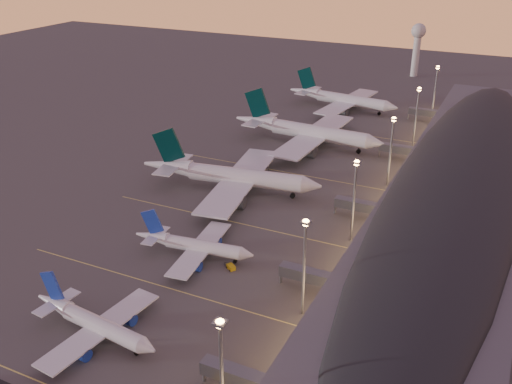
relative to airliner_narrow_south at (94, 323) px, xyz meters
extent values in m
plane|color=#3D3B39|center=(4.07, 28.17, -3.41)|extent=(700.00, 700.00, 0.00)
cylinder|color=silver|center=(3.18, -0.35, 0.06)|extent=(23.06, 6.35, 3.88)
cone|color=silver|center=(16.32, -1.80, 0.06)|extent=(4.08, 4.26, 3.88)
cone|color=silver|center=(-13.25, 1.46, 0.55)|extent=(10.65, 4.98, 3.88)
cube|color=silver|center=(2.08, -0.23, -0.62)|extent=(10.15, 33.17, 0.43)
cylinder|color=#1A3397|center=(3.60, 6.83, -1.93)|extent=(5.43, 3.45, 2.91)
cylinder|color=#1A3397|center=(2.03, -7.45, -1.93)|extent=(5.43, 3.45, 2.91)
cube|color=#1A3397|center=(-12.73, 1.41, 5.57)|extent=(7.12, 1.36, 8.41)
cube|color=silver|center=(-12.00, 1.33, 1.13)|extent=(4.94, 12.08, 0.27)
cylinder|color=black|center=(12.68, -1.40, -2.64)|extent=(0.34, 0.34, 1.53)
cylinder|color=black|center=(12.68, -1.40, -2.86)|extent=(1.15, 0.79, 1.09)
cylinder|color=black|center=(1.65, 2.55, -2.64)|extent=(0.34, 0.34, 1.53)
cylinder|color=black|center=(1.65, 2.55, -2.86)|extent=(1.15, 0.79, 1.09)
cylinder|color=black|center=(1.06, -2.85, -2.64)|extent=(0.34, 0.34, 1.53)
cylinder|color=black|center=(1.06, -2.85, -2.86)|extent=(1.15, 0.79, 1.09)
cylinder|color=silver|center=(5.33, 40.42, 0.01)|extent=(22.73, 6.49, 3.82)
cone|color=silver|center=(18.26, 41.99, 0.01)|extent=(4.05, 4.23, 3.82)
cone|color=silver|center=(-10.83, 38.46, 0.49)|extent=(10.52, 5.01, 3.82)
cube|color=silver|center=(4.25, 40.29, -0.66)|extent=(10.34, 32.71, 0.42)
cylinder|color=#1A3397|center=(4.12, 47.40, -1.95)|extent=(5.37, 3.45, 2.86)
cylinder|color=#1A3397|center=(5.82, 33.35, -1.95)|extent=(5.37, 3.45, 2.86)
cube|color=#1A3397|center=(-10.33, 38.52, 5.44)|extent=(7.01, 1.41, 8.29)
cube|color=silver|center=(-9.61, 38.61, 1.06)|extent=(4.99, 11.93, 0.27)
cylinder|color=black|center=(14.68, 41.55, -2.65)|extent=(0.34, 0.34, 1.51)
cylinder|color=black|center=(14.68, 41.55, -2.87)|extent=(1.14, 0.79, 1.07)
cylinder|color=black|center=(3.21, 42.85, -2.65)|extent=(0.34, 0.34, 1.51)
cylinder|color=black|center=(3.21, 42.85, -2.87)|extent=(1.14, 0.79, 1.07)
cylinder|color=black|center=(3.85, 37.55, -2.65)|extent=(0.34, 0.34, 1.51)
cylinder|color=black|center=(3.85, 37.55, -2.87)|extent=(1.14, 0.79, 1.07)
cylinder|color=silver|center=(-3.91, 85.32, 2.18)|extent=(41.53, 12.27, 6.21)
cone|color=silver|center=(19.67, 88.88, 2.18)|extent=(7.48, 7.13, 6.21)
cone|color=silver|center=(-33.38, 80.87, 2.96)|extent=(19.26, 8.91, 6.21)
cube|color=silver|center=(-5.87, 85.02, 1.09)|extent=(20.75, 61.13, 0.68)
cylinder|color=#595B60|center=(-6.53, 98.28, -1.00)|extent=(9.86, 5.99, 4.66)
cylinder|color=#595B60|center=(-2.59, 72.16, -1.00)|extent=(9.86, 5.99, 4.66)
cube|color=#042828|center=(-32.46, 81.01, 10.98)|extent=(12.25, 2.75, 13.78)
cube|color=silver|center=(-31.15, 81.20, 3.89)|extent=(9.78, 22.36, 0.43)
cylinder|color=black|center=(13.15, 87.89, -2.17)|extent=(0.57, 0.57, 2.48)
cylinder|color=black|center=(13.15, 87.89, -2.54)|extent=(1.88, 1.33, 1.74)
cylinder|color=black|center=(-7.83, 89.12, -2.17)|extent=(0.57, 0.57, 2.48)
cylinder|color=black|center=(-7.83, 89.12, -2.54)|extent=(1.88, 1.33, 1.74)
cylinder|color=black|center=(-6.53, 80.53, -2.17)|extent=(0.57, 0.57, 2.48)
cylinder|color=black|center=(-6.53, 80.53, -2.54)|extent=(1.88, 1.33, 1.74)
cylinder|color=silver|center=(3.62, 140.80, 2.40)|extent=(42.95, 8.74, 6.45)
cone|color=silver|center=(28.36, 139.47, 2.40)|extent=(7.22, 6.81, 6.45)
cone|color=silver|center=(-27.30, 142.46, 3.21)|extent=(19.59, 7.48, 6.45)
cube|color=silver|center=(1.56, 140.91, 1.27)|extent=(15.72, 62.95, 0.71)
cylinder|color=#595B60|center=(3.67, 154.54, -0.91)|extent=(9.88, 5.35, 4.84)
cylinder|color=#595B60|center=(2.20, 127.13, -0.91)|extent=(9.88, 5.35, 4.84)
cube|color=#042828|center=(-26.34, 142.41, 11.54)|extent=(12.76, 1.65, 14.32)
cube|color=silver|center=(-24.97, 142.34, 4.17)|extent=(8.08, 22.79, 0.45)
cylinder|color=black|center=(21.52, 139.83, -2.12)|extent=(0.54, 0.54, 2.58)
cylinder|color=black|center=(21.52, 139.83, -2.50)|extent=(1.86, 1.22, 1.81)
cylinder|color=black|center=(0.43, 145.49, -2.12)|extent=(0.54, 0.54, 2.58)
cylinder|color=black|center=(0.43, 145.49, -2.50)|extent=(1.86, 1.22, 1.81)
cylinder|color=black|center=(-0.06, 136.47, -2.12)|extent=(0.54, 0.54, 2.58)
cylinder|color=black|center=(-0.06, 136.47, -2.50)|extent=(1.86, 1.22, 1.81)
cylinder|color=silver|center=(0.08, 198.54, 1.68)|extent=(37.79, 10.71, 5.65)
cone|color=silver|center=(21.58, 195.57, 1.68)|extent=(6.74, 6.42, 5.65)
cone|color=silver|center=(-26.79, 202.25, 2.39)|extent=(17.49, 7.91, 5.65)
cube|color=silver|center=(-1.71, 198.78, 0.69)|extent=(18.23, 55.60, 0.62)
cylinder|color=#595B60|center=(1.13, 210.52, -1.22)|extent=(8.94, 5.35, 4.24)
cylinder|color=#595B60|center=(-2.16, 186.71, -1.22)|extent=(8.94, 5.35, 4.24)
cube|color=#042828|center=(-25.95, 202.14, 9.68)|extent=(11.16, 2.37, 12.54)
cube|color=silver|center=(-24.76, 201.97, 3.23)|extent=(8.66, 20.31, 0.40)
cylinder|color=black|center=(15.63, 196.39, -2.28)|extent=(0.51, 0.51, 2.26)
cylinder|color=black|center=(15.63, 196.39, -2.62)|extent=(1.70, 1.20, 1.58)
cylinder|color=black|center=(-2.36, 202.87, -2.28)|extent=(0.51, 0.51, 2.26)
cylinder|color=black|center=(-2.36, 202.87, -2.62)|extent=(1.70, 1.20, 1.58)
cylinder|color=black|center=(-3.45, 195.03, -2.28)|extent=(0.51, 0.51, 2.26)
cylinder|color=black|center=(-3.45, 195.03, -2.62)|extent=(1.70, 1.20, 1.58)
cube|color=#525358|center=(66.07, 100.67, 2.59)|extent=(40.00, 255.00, 12.00)
ellipsoid|color=black|center=(66.07, 100.67, 8.59)|extent=(39.00, 253.00, 10.92)
cube|color=#EDAC64|center=(45.87, 100.67, 1.59)|extent=(0.40, 244.80, 8.00)
cube|color=#595B60|center=(38.07, -1.83, 1.09)|extent=(16.00, 3.20, 3.00)
cylinder|color=gray|center=(30.07, -1.83, -1.21)|extent=(0.70, 0.70, 4.40)
cube|color=#595B60|center=(38.07, 38.17, 1.09)|extent=(16.00, 3.20, 3.00)
cylinder|color=gray|center=(30.07, 38.17, -1.21)|extent=(0.70, 0.70, 4.40)
cube|color=#595B60|center=(38.07, 83.17, 1.09)|extent=(16.00, 3.20, 3.00)
cylinder|color=gray|center=(30.07, 83.17, -1.21)|extent=(0.70, 0.70, 4.40)
cube|color=#595B60|center=(38.07, 140.17, 1.09)|extent=(16.00, 3.20, 3.00)
cylinder|color=gray|center=(30.07, 140.17, -1.21)|extent=(0.70, 0.70, 4.40)
cube|color=#595B60|center=(38.07, 196.17, 1.09)|extent=(16.00, 3.20, 3.00)
cylinder|color=gray|center=(30.07, 196.17, -1.21)|extent=(0.70, 0.70, 4.40)
cylinder|color=gray|center=(40.07, -11.83, 9.09)|extent=(0.70, 0.70, 25.00)
cube|color=gray|center=(40.07, -11.83, 21.79)|extent=(2.20, 2.20, 0.50)
sphere|color=#FFA951|center=(40.07, -11.83, 21.59)|extent=(1.80, 1.80, 1.80)
cylinder|color=gray|center=(40.07, 28.17, 9.09)|extent=(0.70, 0.70, 25.00)
cube|color=gray|center=(40.07, 28.17, 21.79)|extent=(2.20, 2.20, 0.50)
sphere|color=#FFA951|center=(40.07, 28.17, 21.59)|extent=(1.80, 1.80, 1.80)
cylinder|color=gray|center=(40.07, 68.17, 9.09)|extent=(0.70, 0.70, 25.00)
cube|color=gray|center=(40.07, 68.17, 21.79)|extent=(2.20, 2.20, 0.50)
sphere|color=#FFA951|center=(40.07, 68.17, 21.59)|extent=(1.80, 1.80, 1.80)
cylinder|color=gray|center=(40.07, 113.17, 9.09)|extent=(0.70, 0.70, 25.00)
cube|color=gray|center=(40.07, 113.17, 21.79)|extent=(2.20, 2.20, 0.50)
sphere|color=#FFA951|center=(40.07, 113.17, 21.59)|extent=(1.80, 1.80, 1.80)
cylinder|color=gray|center=(40.07, 158.17, 9.09)|extent=(0.70, 0.70, 25.00)
cube|color=gray|center=(40.07, 158.17, 21.79)|extent=(2.20, 2.20, 0.50)
sphere|color=#FFA951|center=(40.07, 158.17, 21.59)|extent=(1.80, 1.80, 1.80)
cylinder|color=gray|center=(40.07, 203.17, 9.09)|extent=(0.70, 0.70, 25.00)
cube|color=gray|center=(40.07, 203.17, 21.79)|extent=(2.20, 2.20, 0.50)
sphere|color=#FFA951|center=(40.07, 203.17, 21.59)|extent=(1.80, 1.80, 1.80)
cylinder|color=silver|center=(14.07, 288.17, 9.59)|extent=(4.40, 4.40, 26.00)
sphere|color=silver|center=(14.07, 288.17, 24.59)|extent=(9.00, 9.00, 9.00)
cube|color=#D8C659|center=(4.07, 23.17, -3.40)|extent=(90.00, 0.36, 0.00)
cube|color=#D8C659|center=(4.07, 63.17, -3.40)|extent=(90.00, 0.36, 0.00)
cube|color=#D8C659|center=(4.07, 108.17, -3.40)|extent=(90.00, 0.36, 0.00)
cube|color=#D8C659|center=(4.07, 163.17, -3.40)|extent=(90.00, 0.36, 0.00)
cube|color=gold|center=(15.14, 38.32, -2.80)|extent=(3.13, 2.88, 1.22)
cube|color=#595B60|center=(13.50, 39.46, -2.96)|extent=(2.09, 2.07, 0.89)
cylinder|color=black|center=(16.43, 38.43, -3.16)|extent=(0.51, 0.44, 0.49)
cylinder|color=black|center=(15.48, 37.07, -3.16)|extent=(0.51, 0.44, 0.49)
cylinder|color=black|center=(14.79, 39.57, -3.16)|extent=(0.51, 0.44, 0.49)
cylinder|color=black|center=(13.85, 38.21, -3.16)|extent=(0.51, 0.44, 0.49)
camera|label=1|loc=(78.94, -78.98, 81.81)|focal=40.00mm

